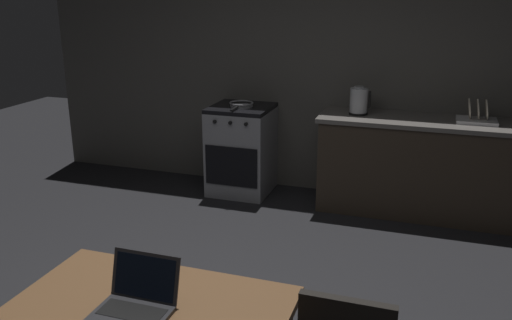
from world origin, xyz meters
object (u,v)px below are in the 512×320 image
(electric_kettle, at_px, (359,101))
(frying_pan, at_px, (241,104))
(laptop, at_px, (135,302))
(dish_rack, at_px, (477,117))
(stove_oven, at_px, (242,150))

(electric_kettle, height_order, frying_pan, electric_kettle)
(laptop, xyz_separation_m, frying_pan, (-0.69, 3.23, 0.17))
(laptop, xyz_separation_m, electric_kettle, (0.47, 3.26, 0.27))
(dish_rack, bearing_deg, frying_pan, -179.24)
(laptop, bearing_deg, frying_pan, 89.85)
(laptop, distance_m, dish_rack, 3.59)
(frying_pan, xyz_separation_m, dish_rack, (2.19, 0.03, 0.02))
(electric_kettle, bearing_deg, frying_pan, -178.57)
(stove_oven, xyz_separation_m, electric_kettle, (1.17, 0.00, 0.58))
(stove_oven, distance_m, frying_pan, 0.48)
(frying_pan, relative_size, dish_rack, 1.22)
(stove_oven, bearing_deg, frying_pan, -71.04)
(stove_oven, bearing_deg, dish_rack, 0.06)
(stove_oven, relative_size, laptop, 2.84)
(laptop, bearing_deg, electric_kettle, 69.62)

